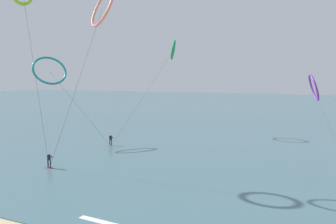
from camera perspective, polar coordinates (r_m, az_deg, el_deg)
The scene contains 7 objects.
sea_water at distance 116.17m, azimuth 16.76°, elevation 0.92°, with size 400.00×200.00×0.08m, color #476B75.
surfer_crimson at distance 37.64m, azimuth -20.85°, elevation -8.41°, with size 1.40×0.68×1.70m.
surfer_amber at distance 47.36m, azimuth -10.41°, elevation -5.17°, with size 1.40×0.59×1.70m.
kite_teal at distance 51.85m, azimuth -20.78°, elevation 7.09°, with size 12.73×6.03×13.51m.
kite_violet at distance 64.47m, azimuth 25.05°, elevation 4.08°, with size 4.01×49.96×10.96m.
kite_emerald at distance 58.19m, azimuth 0.94°, elevation 11.24°, with size 4.93×16.91×17.05m.
kite_coral at distance 33.69m, azimuth -11.87°, elevation 18.10°, with size 9.15×3.91×19.12m.
Camera 1 is at (12.87, -8.50, 9.99)m, focal length 33.43 mm.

